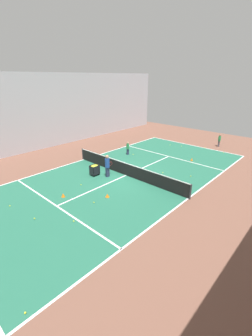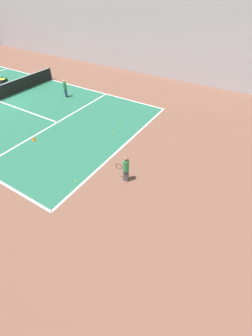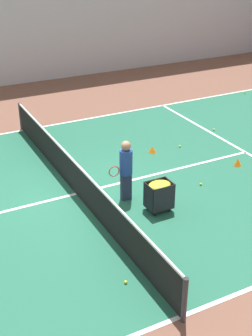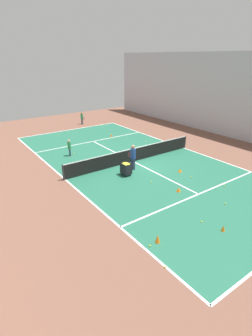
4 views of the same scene
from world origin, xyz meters
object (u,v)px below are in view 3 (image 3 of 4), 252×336
Objects in this scene: training_cone_1 at (152,149)px; coach_at_net at (126,167)px; ball_cart at (159,191)px; tennis_net at (75,177)px.

coach_at_net is at bearing -43.55° from training_cone_1.
training_cone_1 is (-2.14, 2.04, -0.82)m from coach_at_net.
ball_cart is 3.42m from training_cone_1.
tennis_net is 3.37m from training_cone_1.
tennis_net is at bearing -138.18° from ball_cart.
tennis_net is 12.92× the size of ball_cart.
tennis_net is at bearing -34.75° from coach_at_net.
coach_at_net is at bearing -151.60° from ball_cart.
tennis_net is 6.29× the size of coach_at_net.
coach_at_net is at bearing 51.72° from tennis_net.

